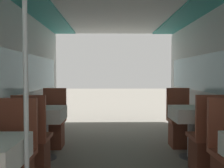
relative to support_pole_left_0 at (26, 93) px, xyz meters
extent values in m
cube|color=brown|center=(-0.33, 0.55, -0.66)|extent=(0.40, 0.40, 0.05)
cube|color=brown|center=(-0.33, 0.73, -0.37)|extent=(0.40, 0.04, 0.52)
cylinder|color=silver|center=(0.00, 0.00, 0.00)|extent=(0.04, 0.04, 2.22)
cylinder|color=#4C4C51|center=(-0.33, 1.82, -1.10)|extent=(0.35, 0.35, 0.01)
cylinder|color=#B7B7BC|center=(-0.33, 1.82, -0.73)|extent=(0.11, 0.11, 0.72)
cube|color=#B2B2B7|center=(-0.33, 1.82, -0.37)|extent=(0.54, 0.54, 0.02)
cube|color=white|center=(-0.33, 1.82, -0.45)|extent=(0.58, 0.58, 0.20)
cube|color=brown|center=(-0.33, 1.27, -0.90)|extent=(0.34, 0.34, 0.43)
cube|color=brown|center=(-0.33, 1.27, -0.66)|extent=(0.40, 0.40, 0.05)
cube|color=brown|center=(-0.33, 1.09, -0.37)|extent=(0.40, 0.04, 0.52)
cube|color=brown|center=(-0.33, 2.37, -0.90)|extent=(0.34, 0.34, 0.43)
cube|color=brown|center=(-0.33, 2.37, -0.66)|extent=(0.40, 0.40, 0.05)
cube|color=brown|center=(-0.33, 2.55, -0.37)|extent=(0.40, 0.04, 0.52)
cylinder|color=#4C4C51|center=(1.85, 1.82, -1.10)|extent=(0.35, 0.35, 0.01)
cylinder|color=#B7B7BC|center=(1.85, 1.82, -0.73)|extent=(0.11, 0.11, 0.72)
cube|color=#B2B2B7|center=(1.85, 1.82, -0.37)|extent=(0.54, 0.54, 0.02)
cube|color=white|center=(1.85, 1.82, -0.45)|extent=(0.58, 0.58, 0.20)
cube|color=brown|center=(1.85, 1.27, -0.90)|extent=(0.34, 0.34, 0.43)
cube|color=brown|center=(1.85, 1.27, -0.66)|extent=(0.40, 0.40, 0.05)
cube|color=brown|center=(1.85, 1.09, -0.37)|extent=(0.40, 0.04, 0.52)
cube|color=brown|center=(1.85, 2.37, -0.90)|extent=(0.34, 0.34, 0.43)
cube|color=brown|center=(1.85, 2.37, -0.66)|extent=(0.40, 0.40, 0.05)
cube|color=brown|center=(1.85, 2.55, -0.37)|extent=(0.40, 0.04, 0.52)
camera|label=1|loc=(0.60, -1.84, 0.14)|focal=40.00mm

